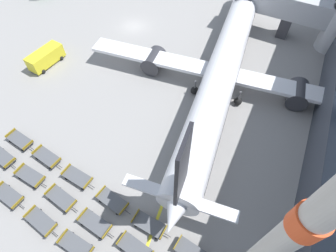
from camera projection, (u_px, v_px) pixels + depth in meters
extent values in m
plane|color=gray|center=(134.00, 26.00, 44.26)|extent=(500.00, 500.00, 0.00)
cube|color=#B2B5BA|center=(292.00, 7.00, 38.97)|extent=(14.20, 3.22, 3.20)
cube|color=#38383D|center=(285.00, 26.00, 41.52)|extent=(1.70, 2.44, 3.17)
cylinder|color=white|center=(226.00, 60.00, 34.13)|extent=(8.75, 41.25, 3.96)
cone|color=white|center=(177.00, 206.00, 22.57)|extent=(4.29, 5.16, 3.76)
cube|color=black|center=(182.00, 168.00, 18.50)|extent=(0.63, 2.98, 7.22)
cube|color=white|center=(179.00, 197.00, 22.40)|extent=(10.34, 2.29, 0.24)
cube|color=white|center=(222.00, 73.00, 33.92)|extent=(36.78, 7.02, 0.44)
cylinder|color=#333338|center=(297.00, 94.00, 33.00)|extent=(3.03, 3.88, 2.63)
cylinder|color=#333338|center=(154.00, 61.00, 36.84)|extent=(3.03, 3.88, 2.63)
cube|color=black|center=(225.00, 64.00, 34.68)|extent=(8.35, 37.19, 0.71)
cylinder|color=#56565B|center=(240.00, 21.00, 42.77)|extent=(0.24, 0.24, 1.71)
sphere|color=black|center=(239.00, 26.00, 43.46)|extent=(1.04, 1.04, 1.04)
cylinder|color=#56565B|center=(239.00, 97.00, 32.73)|extent=(0.24, 0.24, 1.71)
sphere|color=black|center=(238.00, 101.00, 33.42)|extent=(1.04, 1.04, 1.04)
cylinder|color=#56565B|center=(195.00, 86.00, 33.87)|extent=(0.24, 0.24, 1.71)
sphere|color=black|center=(194.00, 90.00, 34.55)|extent=(1.04, 1.04, 1.04)
cube|color=yellow|center=(45.00, 57.00, 37.52)|extent=(2.61, 5.51, 1.94)
cube|color=#1E232D|center=(58.00, 46.00, 38.56)|extent=(1.74, 0.27, 0.68)
sphere|color=black|center=(61.00, 58.00, 38.83)|extent=(0.60, 0.60, 0.60)
sphere|color=black|center=(52.00, 54.00, 39.45)|extent=(0.60, 0.60, 0.60)
sphere|color=black|center=(43.00, 71.00, 37.09)|extent=(0.60, 0.60, 0.60)
sphere|color=black|center=(34.00, 67.00, 37.71)|extent=(0.60, 0.60, 0.60)
cube|color=#515459|center=(8.00, 195.00, 25.91)|extent=(3.27, 1.72, 0.10)
cube|color=olive|center=(18.00, 203.00, 25.26)|extent=(0.22, 1.41, 0.32)
cube|color=#333338|center=(22.00, 206.00, 25.40)|extent=(0.70, 0.13, 0.06)
sphere|color=black|center=(13.00, 208.00, 25.56)|extent=(0.36, 0.36, 0.36)
sphere|color=black|center=(22.00, 198.00, 26.16)|extent=(0.36, 0.36, 0.36)
sphere|color=black|center=(8.00, 187.00, 26.86)|extent=(0.36, 0.36, 0.36)
cube|color=#515459|center=(41.00, 221.00, 24.42)|extent=(3.31, 1.85, 0.10)
cube|color=olive|center=(51.00, 230.00, 23.73)|extent=(0.28, 1.41, 0.32)
cube|color=olive|center=(29.00, 211.00, 24.76)|extent=(0.28, 1.41, 0.32)
cube|color=#333338|center=(55.00, 234.00, 23.87)|extent=(0.70, 0.16, 0.06)
sphere|color=black|center=(45.00, 235.00, 24.05)|extent=(0.36, 0.36, 0.36)
sphere|color=black|center=(55.00, 224.00, 24.64)|extent=(0.36, 0.36, 0.36)
sphere|color=black|center=(30.00, 221.00, 24.79)|extent=(0.36, 0.36, 0.36)
sphere|color=black|center=(40.00, 211.00, 25.38)|extent=(0.36, 0.36, 0.36)
cube|color=#515459|center=(76.00, 245.00, 23.16)|extent=(3.21, 1.57, 0.10)
cube|color=olive|center=(62.00, 236.00, 23.44)|extent=(0.16, 1.41, 0.32)
sphere|color=black|center=(91.00, 246.00, 23.45)|extent=(0.36, 0.36, 0.36)
sphere|color=black|center=(63.00, 246.00, 23.47)|extent=(0.36, 0.36, 0.36)
sphere|color=black|center=(72.00, 234.00, 24.09)|extent=(0.36, 0.36, 0.36)
cube|color=#515459|center=(2.00, 157.00, 28.54)|extent=(3.31, 1.84, 0.10)
cube|color=olive|center=(10.00, 163.00, 27.86)|extent=(0.28, 1.41, 0.32)
cube|color=#333338|center=(14.00, 166.00, 27.99)|extent=(0.70, 0.16, 0.06)
sphere|color=black|center=(5.00, 167.00, 28.17)|extent=(0.36, 0.36, 0.36)
sphere|color=black|center=(15.00, 159.00, 28.76)|extent=(0.36, 0.36, 0.36)
sphere|color=black|center=(2.00, 150.00, 29.50)|extent=(0.36, 0.36, 0.36)
cube|color=#515459|center=(30.00, 176.00, 27.17)|extent=(3.22, 1.59, 0.10)
cube|color=olive|center=(40.00, 182.00, 26.56)|extent=(0.16, 1.41, 0.32)
cube|color=olive|center=(19.00, 168.00, 27.46)|extent=(0.16, 1.41, 0.32)
cube|color=#333338|center=(44.00, 185.00, 26.71)|extent=(0.70, 0.10, 0.06)
sphere|color=black|center=(35.00, 187.00, 26.84)|extent=(0.36, 0.36, 0.36)
sphere|color=black|center=(44.00, 178.00, 27.46)|extent=(0.36, 0.36, 0.36)
sphere|color=black|center=(20.00, 177.00, 27.48)|extent=(0.36, 0.36, 0.36)
sphere|color=black|center=(29.00, 168.00, 28.10)|extent=(0.36, 0.36, 0.36)
cube|color=#515459|center=(61.00, 198.00, 25.75)|extent=(3.31, 1.84, 0.10)
cube|color=olive|center=(71.00, 206.00, 25.06)|extent=(0.28, 1.41, 0.32)
cube|color=olive|center=(50.00, 189.00, 26.09)|extent=(0.28, 1.41, 0.32)
cube|color=#333338|center=(75.00, 209.00, 25.20)|extent=(0.70, 0.16, 0.06)
sphere|color=black|center=(65.00, 211.00, 25.38)|extent=(0.36, 0.36, 0.36)
sphere|color=black|center=(75.00, 201.00, 25.97)|extent=(0.36, 0.36, 0.36)
sphere|color=black|center=(50.00, 198.00, 26.12)|extent=(0.36, 0.36, 0.36)
sphere|color=black|center=(59.00, 189.00, 26.71)|extent=(0.36, 0.36, 0.36)
cube|color=#515459|center=(95.00, 223.00, 24.31)|extent=(3.27, 1.73, 0.10)
cube|color=olive|center=(107.00, 232.00, 23.65)|extent=(0.23, 1.41, 0.32)
cube|color=olive|center=(82.00, 214.00, 24.62)|extent=(0.23, 1.41, 0.32)
cube|color=#333338|center=(111.00, 235.00, 23.79)|extent=(0.70, 0.13, 0.06)
sphere|color=black|center=(101.00, 237.00, 23.95)|extent=(0.36, 0.36, 0.36)
sphere|color=black|center=(109.00, 225.00, 24.56)|extent=(0.36, 0.36, 0.36)
sphere|color=black|center=(83.00, 224.00, 24.65)|extent=(0.36, 0.36, 0.36)
sphere|color=black|center=(91.00, 213.00, 25.25)|extent=(0.36, 0.36, 0.36)
cube|color=#515459|center=(135.00, 248.00, 23.03)|extent=(3.29, 1.79, 0.10)
cube|color=olive|center=(121.00, 237.00, 23.36)|extent=(0.25, 1.41, 0.32)
sphere|color=black|center=(149.00, 250.00, 23.27)|extent=(0.36, 0.36, 0.36)
sphere|color=black|center=(122.00, 248.00, 23.39)|extent=(0.36, 0.36, 0.36)
sphere|color=black|center=(130.00, 236.00, 23.99)|extent=(0.36, 0.36, 0.36)
cube|color=#515459|center=(20.00, 140.00, 29.86)|extent=(3.29, 1.77, 0.10)
cube|color=olive|center=(28.00, 145.00, 29.19)|extent=(0.25, 1.41, 0.32)
cube|color=olive|center=(10.00, 133.00, 30.18)|extent=(0.25, 1.41, 0.32)
cube|color=#333338|center=(31.00, 148.00, 29.33)|extent=(0.70, 0.14, 0.06)
sphere|color=black|center=(23.00, 150.00, 29.50)|extent=(0.36, 0.36, 0.36)
sphere|color=black|center=(32.00, 142.00, 30.10)|extent=(0.36, 0.36, 0.36)
sphere|color=black|center=(11.00, 141.00, 30.21)|extent=(0.36, 0.36, 0.36)
sphere|color=black|center=(19.00, 134.00, 30.81)|extent=(0.36, 0.36, 0.36)
cube|color=#515459|center=(47.00, 157.00, 28.52)|extent=(3.30, 1.80, 0.10)
cube|color=olive|center=(56.00, 163.00, 27.85)|extent=(0.26, 1.41, 0.32)
cube|color=olive|center=(37.00, 149.00, 28.86)|extent=(0.26, 1.41, 0.32)
cube|color=#333338|center=(60.00, 166.00, 27.98)|extent=(0.70, 0.15, 0.06)
sphere|color=black|center=(51.00, 168.00, 28.16)|extent=(0.36, 0.36, 0.36)
sphere|color=black|center=(59.00, 159.00, 28.75)|extent=(0.36, 0.36, 0.36)
sphere|color=black|center=(37.00, 158.00, 28.88)|extent=(0.36, 0.36, 0.36)
sphere|color=black|center=(46.00, 150.00, 29.48)|extent=(0.36, 0.36, 0.36)
cube|color=#515459|center=(77.00, 177.00, 27.11)|extent=(3.24, 1.65, 0.10)
cube|color=olive|center=(88.00, 183.00, 26.48)|extent=(0.19, 1.41, 0.32)
cube|color=olive|center=(66.00, 169.00, 27.40)|extent=(0.19, 1.41, 0.32)
cube|color=#333338|center=(92.00, 186.00, 26.62)|extent=(0.70, 0.11, 0.06)
sphere|color=black|center=(82.00, 188.00, 26.77)|extent=(0.36, 0.36, 0.36)
sphere|color=black|center=(90.00, 179.00, 27.38)|extent=(0.36, 0.36, 0.36)
sphere|color=black|center=(67.00, 178.00, 27.43)|extent=(0.36, 0.36, 0.36)
sphere|color=black|center=(74.00, 169.00, 28.05)|extent=(0.36, 0.36, 0.36)
cube|color=#515459|center=(112.00, 201.00, 25.60)|extent=(3.32, 1.87, 0.10)
cube|color=olive|center=(124.00, 209.00, 24.91)|extent=(0.29, 1.40, 0.32)
cube|color=olive|center=(101.00, 191.00, 25.95)|extent=(0.29, 1.40, 0.32)
cube|color=#333338|center=(128.00, 212.00, 25.04)|extent=(0.70, 0.17, 0.06)
sphere|color=black|center=(117.00, 213.00, 25.23)|extent=(0.36, 0.36, 0.36)
sphere|color=black|center=(126.00, 203.00, 25.81)|extent=(0.36, 0.36, 0.36)
sphere|color=black|center=(101.00, 201.00, 25.98)|extent=(0.36, 0.36, 0.36)
sphere|color=black|center=(109.00, 191.00, 26.56)|extent=(0.36, 0.36, 0.36)
cube|color=#515459|center=(149.00, 224.00, 24.24)|extent=(3.20, 1.55, 0.10)
cube|color=olive|center=(164.00, 232.00, 23.63)|extent=(0.14, 1.41, 0.32)
cube|color=olive|center=(135.00, 216.00, 24.51)|extent=(0.14, 1.41, 0.32)
cube|color=#333338|center=(167.00, 235.00, 23.79)|extent=(0.70, 0.09, 0.06)
sphere|color=black|center=(156.00, 237.00, 23.91)|extent=(0.36, 0.36, 0.36)
sphere|color=black|center=(163.00, 226.00, 24.54)|extent=(0.36, 0.36, 0.36)
sphere|color=black|center=(136.00, 226.00, 24.54)|extent=(0.36, 0.36, 0.36)
sphere|color=black|center=(143.00, 214.00, 25.17)|extent=(0.36, 0.36, 0.36)
cube|color=olive|center=(178.00, 242.00, 23.14)|extent=(0.24, 1.41, 0.32)
sphere|color=black|center=(178.00, 252.00, 23.16)|extent=(0.36, 0.36, 0.36)
sphere|color=black|center=(185.00, 240.00, 23.76)|extent=(0.36, 0.36, 0.36)
cylinder|color=#D8471E|center=(308.00, 222.00, 4.77)|extent=(0.68, 0.68, 0.60)
cube|color=yellow|center=(190.00, 130.00, 31.33)|extent=(4.84, 38.43, 0.01)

